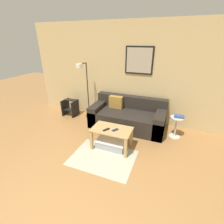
{
  "coord_description": "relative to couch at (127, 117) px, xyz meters",
  "views": [
    {
      "loc": [
        1.21,
        -0.57,
        2.13
      ],
      "look_at": [
        0.18,
        2.05,
        0.85
      ],
      "focal_mm": 26.0,
      "sensor_mm": 36.0,
      "label": 1
    }
  ],
  "objects": [
    {
      "name": "coffee_table",
      "position": [
        -0.04,
        -1.01,
        0.08
      ],
      "size": [
        0.81,
        0.48,
        0.45
      ],
      "color": "tan",
      "rests_on": "ground_plane"
    },
    {
      "name": "step_stool",
      "position": [
        -1.8,
        0.05,
        -0.02
      ],
      "size": [
        0.38,
        0.38,
        0.47
      ],
      "color": "black",
      "rests_on": "ground_plane"
    },
    {
      "name": "storage_bin",
      "position": [
        -0.05,
        -1.02,
        -0.18
      ],
      "size": [
        0.62,
        0.35,
        0.18
      ],
      "color": "#9EA3A8",
      "rests_on": "ground_plane"
    },
    {
      "name": "remote_control",
      "position": [
        -0.12,
        -1.09,
        0.19
      ],
      "size": [
        0.11,
        0.15,
        0.02
      ],
      "primitive_type": "cube",
      "rotation": [
        0.0,
        0.0,
        -0.53
      ],
      "color": "black",
      "rests_on": "coffee_table"
    },
    {
      "name": "area_rug",
      "position": [
        -0.08,
        -1.39,
        -0.27
      ],
      "size": [
        1.22,
        0.9,
        0.01
      ],
      "primitive_type": "cube",
      "color": "#B2B79E",
      "rests_on": "ground_plane"
    },
    {
      "name": "floor_lamp",
      "position": [
        -1.24,
        0.0,
        0.75
      ],
      "size": [
        0.21,
        0.52,
        1.57
      ],
      "color": "black",
      "rests_on": "ground_plane"
    },
    {
      "name": "cell_phone",
      "position": [
        0.05,
        -1.03,
        0.18
      ],
      "size": [
        0.13,
        0.15,
        0.01
      ],
      "primitive_type": "cube",
      "rotation": [
        0.0,
        0.0,
        -0.53
      ],
      "color": "#1E2338",
      "rests_on": "coffee_table"
    },
    {
      "name": "couch",
      "position": [
        0.0,
        0.0,
        0.0
      ],
      "size": [
        1.87,
        0.86,
        0.75
      ],
      "color": "#28231E",
      "rests_on": "ground_plane"
    },
    {
      "name": "wall_back",
      "position": [
        -0.19,
        0.46,
        1.01
      ],
      "size": [
        5.6,
        0.09,
        2.55
      ],
      "color": "tan",
      "rests_on": "ground_plane"
    },
    {
      "name": "side_table",
      "position": [
        1.19,
        -0.08,
        0.03
      ],
      "size": [
        0.3,
        0.3,
        0.51
      ],
      "color": "silver",
      "rests_on": "ground_plane"
    },
    {
      "name": "book_stack",
      "position": [
        1.21,
        -0.08,
        0.26
      ],
      "size": [
        0.23,
        0.17,
        0.05
      ],
      "color": "#D8C666",
      "rests_on": "side_table"
    }
  ]
}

